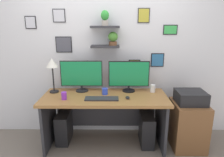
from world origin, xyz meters
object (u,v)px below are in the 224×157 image
at_px(coffee_mug, 105,91).
at_px(desk, 105,108).
at_px(monitor_right, 129,75).
at_px(drawer_cabinet, 188,125).
at_px(water_cup, 153,88).
at_px(computer_tower_right, 146,129).
at_px(desk_lamp, 52,66).
at_px(printer, 191,97).
at_px(keyboard, 102,99).
at_px(pen_cup, 64,96).
at_px(monitor_left, 81,75).
at_px(computer_mouse, 128,98).
at_px(computer_tower_left, 64,127).

bearing_deg(coffee_mug, desk, -76.12).
distance_m(monitor_right, drawer_cabinet, 1.08).
bearing_deg(water_cup, computer_tower_right, -121.46).
bearing_deg(monitor_right, coffee_mug, -156.05).
bearing_deg(desk_lamp, monitor_right, 3.21).
bearing_deg(printer, keyboard, -175.34).
distance_m(monitor_right, water_cup, 0.39).
xyz_separation_m(pen_cup, water_cup, (1.21, 0.30, 0.01)).
xyz_separation_m(monitor_left, computer_tower_right, (0.94, -0.19, -0.77)).
xyz_separation_m(desk, drawer_cabinet, (1.17, -0.08, -0.21)).
distance_m(desk_lamp, coffee_mug, 0.82).
relative_size(monitor_right, drawer_cabinet, 0.89).
distance_m(desk, desk_lamp, 0.95).
xyz_separation_m(monitor_right, desk_lamp, (-1.08, -0.06, 0.15)).
height_order(monitor_right, drawer_cabinet, monitor_right).
bearing_deg(desk_lamp, keyboard, -21.91).
height_order(monitor_left, keyboard, monitor_left).
xyz_separation_m(computer_mouse, printer, (0.86, 0.07, -0.02)).
distance_m(computer_mouse, computer_tower_left, 1.09).
relative_size(monitor_left, coffee_mug, 6.72).
xyz_separation_m(coffee_mug, computer_tower_right, (0.60, -0.03, -0.57)).
height_order(desk_lamp, pen_cup, desk_lamp).
bearing_deg(water_cup, computer_mouse, -144.73).
bearing_deg(printer, desk, 175.88).
xyz_separation_m(monitor_right, printer, (0.82, -0.25, -0.24)).
height_order(computer_tower_left, computer_tower_right, computer_tower_right).
distance_m(monitor_right, keyboard, 0.56).
height_order(pen_cup, printer, pen_cup).
bearing_deg(computer_tower_right, printer, -5.83).
bearing_deg(pen_cup, computer_tower_left, 111.04).
distance_m(keyboard, drawer_cabinet, 1.28).
bearing_deg(monitor_right, computer_tower_right, -36.01).
relative_size(desk_lamp, printer, 1.30).
relative_size(monitor_right, computer_tower_right, 1.30).
height_order(keyboard, desk_lamp, desk_lamp).
height_order(monitor_left, computer_tower_left, monitor_left).
distance_m(desk_lamp, drawer_cabinet, 2.08).
bearing_deg(keyboard, monitor_right, 42.34).
relative_size(desk, monitor_left, 2.83).
xyz_separation_m(monitor_right, water_cup, (0.34, -0.05, -0.18)).
bearing_deg(keyboard, pen_cup, -179.63).
distance_m(water_cup, drawer_cabinet, 0.70).
relative_size(drawer_cabinet, computer_tower_right, 1.47).
relative_size(pen_cup, water_cup, 0.91).
bearing_deg(computer_tower_left, desk, -4.40).
height_order(monitor_right, pen_cup, monitor_right).
bearing_deg(monitor_right, desk, -154.79).
distance_m(coffee_mug, computer_tower_right, 0.83).
height_order(monitor_left, computer_tower_right, monitor_left).
relative_size(monitor_right, computer_tower_left, 1.34).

